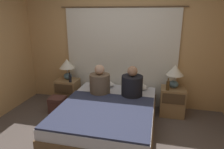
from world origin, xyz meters
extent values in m
plane|color=#564C47|center=(0.00, 0.00, 0.00)|extent=(16.00, 16.00, 0.00)
cube|color=tan|center=(0.00, 1.74, 1.25)|extent=(4.48, 0.06, 2.50)
cube|color=silver|center=(0.00, 1.67, 1.04)|extent=(2.40, 0.02, 2.09)
cylinder|color=brown|center=(0.00, 1.67, 2.11)|extent=(2.60, 0.02, 0.02)
cube|color=brown|center=(0.00, 0.59, 0.15)|extent=(1.61, 2.07, 0.30)
cube|color=silver|center=(0.00, 0.59, 0.38)|extent=(1.57, 2.03, 0.17)
cube|color=#937047|center=(-1.13, 1.37, 0.28)|extent=(0.47, 0.39, 0.57)
cube|color=#4C3823|center=(-1.13, 1.17, 0.43)|extent=(0.41, 0.02, 0.20)
cube|color=#937047|center=(1.13, 1.37, 0.28)|extent=(0.47, 0.39, 0.57)
cube|color=#4C3823|center=(1.13, 1.17, 0.43)|extent=(0.41, 0.02, 0.20)
ellipsoid|color=slate|center=(-1.13, 1.41, 0.64)|extent=(0.18, 0.18, 0.15)
cylinder|color=#B2A893|center=(-1.13, 1.41, 0.77)|extent=(0.02, 0.02, 0.11)
cone|color=silver|center=(-1.13, 1.41, 0.93)|extent=(0.34, 0.34, 0.20)
ellipsoid|color=slate|center=(1.13, 1.41, 0.64)|extent=(0.18, 0.18, 0.15)
cylinder|color=#B2A893|center=(1.13, 1.41, 0.77)|extent=(0.02, 0.02, 0.11)
cone|color=silver|center=(1.13, 1.41, 0.93)|extent=(0.34, 0.34, 0.20)
ellipsoid|color=white|center=(-0.35, 1.42, 0.52)|extent=(0.56, 0.32, 0.12)
ellipsoid|color=white|center=(0.35, 1.42, 0.52)|extent=(0.56, 0.32, 0.12)
cube|color=#2D334C|center=(0.00, 0.29, 0.48)|extent=(1.55, 1.41, 0.03)
cylinder|color=brown|center=(-0.27, 1.03, 0.66)|extent=(0.40, 0.40, 0.39)
sphere|color=tan|center=(-0.27, 1.03, 0.95)|extent=(0.19, 0.19, 0.19)
cylinder|color=black|center=(0.36, 1.03, 0.67)|extent=(0.40, 0.40, 0.41)
sphere|color=#A87A5B|center=(0.36, 1.03, 0.96)|extent=(0.19, 0.19, 0.19)
cylinder|color=black|center=(-1.00, 1.24, 0.65)|extent=(0.06, 0.06, 0.15)
cylinder|color=black|center=(-1.00, 1.24, 0.75)|extent=(0.02, 0.02, 0.06)
cylinder|color=#513819|center=(1.01, 1.24, 0.66)|extent=(0.06, 0.06, 0.18)
cylinder|color=#513819|center=(1.01, 1.24, 0.78)|extent=(0.02, 0.02, 0.06)
cube|color=brown|center=(-1.15, 0.90, 0.17)|extent=(0.31, 0.26, 0.34)
cube|color=#452824|center=(-1.15, 0.88, 0.30)|extent=(0.28, 0.27, 0.08)
camera|label=1|loc=(0.80, -2.48, 1.98)|focal=32.00mm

